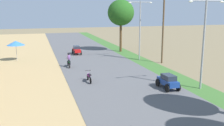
{
  "coord_description": "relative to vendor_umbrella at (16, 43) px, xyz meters",
  "views": [
    {
      "loc": [
        -6.92,
        -0.86,
        6.46
      ],
      "look_at": [
        -0.43,
        20.83,
        1.67
      ],
      "focal_mm": 40.92,
      "sensor_mm": 36.0,
      "label": 1
    }
  ],
  "objects": [
    {
      "name": "utility_pole_near",
      "position": [
        17.01,
        -6.29,
        2.49
      ],
      "size": [
        1.8,
        0.2,
        9.21
      ],
      "color": "brown",
      "rests_on": "ground"
    },
    {
      "name": "median_tree_third",
      "position": [
        14.87,
        3.12,
        3.6
      ],
      "size": [
        3.96,
        3.96,
        7.82
      ],
      "color": "#4C351E",
      "rests_on": "median_strip"
    },
    {
      "name": "motorbike_ahead_third",
      "position": [
        6.8,
        -12.05,
        -1.73
      ],
      "size": [
        0.54,
        1.8,
        0.94
      ],
      "color": "black",
      "rests_on": "road_strip"
    },
    {
      "name": "streetlamp_near",
      "position": [
        15.18,
        -16.57,
        1.93
      ],
      "size": [
        3.16,
        0.2,
        7.19
      ],
      "color": "gray",
      "rests_on": "median_strip"
    },
    {
      "name": "vendor_umbrella",
      "position": [
        0.0,
        0.0,
        0.0
      ],
      "size": [
        2.2,
        2.2,
        2.52
      ],
      "color": "#99999E",
      "rests_on": "dirt_shoulder"
    },
    {
      "name": "motorbike_ahead_fourth",
      "position": [
        5.83,
        -5.58,
        -1.45
      ],
      "size": [
        0.54,
        1.8,
        1.66
      ],
      "color": "black",
      "rests_on": "road_strip"
    },
    {
      "name": "streetlamp_mid",
      "position": [
        15.18,
        -3.59,
        2.04
      ],
      "size": [
        3.16,
        0.2,
        7.41
      ],
      "color": "gray",
      "rests_on": "median_strip"
    },
    {
      "name": "car_sedan_blue",
      "position": [
        12.57,
        -15.89,
        -1.57
      ],
      "size": [
        1.1,
        2.26,
        1.19
      ],
      "color": "navy",
      "rests_on": "road_strip"
    },
    {
      "name": "car_sedan_red",
      "position": [
        7.98,
        2.54,
        -1.57
      ],
      "size": [
        1.1,
        2.26,
        1.19
      ],
      "color": "red",
      "rests_on": "road_strip"
    }
  ]
}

